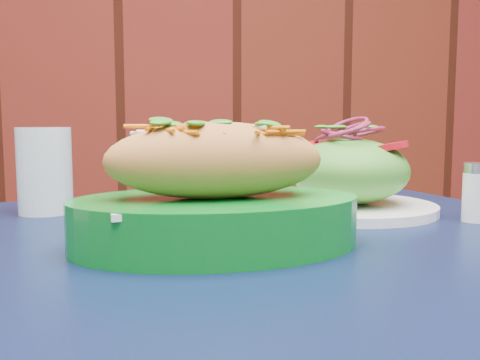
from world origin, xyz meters
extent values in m
cube|color=black|center=(-0.14, 1.63, 0.73)|extent=(0.95, 0.95, 0.03)
cube|color=white|center=(-0.20, 1.63, 0.79)|extent=(0.23, 0.16, 0.01)
ellipsoid|color=#DB8745|center=(-0.20, 1.63, 0.83)|extent=(0.22, 0.11, 0.07)
cylinder|color=white|center=(0.00, 1.81, 0.76)|extent=(0.23, 0.23, 0.01)
ellipsoid|color=#4C992D|center=(0.00, 1.81, 0.81)|extent=(0.16, 0.16, 0.09)
cylinder|color=red|center=(0.04, 1.78, 0.84)|extent=(0.05, 0.05, 0.01)
cylinder|color=red|center=(-0.04, 1.84, 0.84)|extent=(0.05, 0.05, 0.01)
cylinder|color=red|center=(0.00, 1.86, 0.84)|extent=(0.05, 0.05, 0.01)
torus|color=maroon|center=(0.00, 1.81, 0.85)|extent=(0.06, 0.06, 0.01)
torus|color=maroon|center=(0.00, 1.81, 0.86)|extent=(0.06, 0.06, 0.01)
torus|color=maroon|center=(0.00, 1.81, 0.86)|extent=(0.06, 0.06, 0.01)
torus|color=maroon|center=(0.00, 1.81, 0.87)|extent=(0.06, 0.06, 0.01)
torus|color=maroon|center=(0.00, 1.81, 0.87)|extent=(0.06, 0.06, 0.01)
cylinder|color=silver|center=(-0.41, 1.86, 0.81)|extent=(0.07, 0.07, 0.11)
cylinder|color=white|center=(0.13, 1.72, 0.78)|extent=(0.03, 0.03, 0.06)
cylinder|color=silver|center=(0.13, 1.72, 0.82)|extent=(0.03, 0.03, 0.01)
camera|label=1|loc=(-0.25, 1.12, 0.87)|focal=40.00mm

